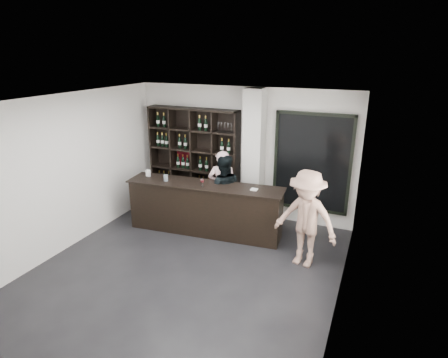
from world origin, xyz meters
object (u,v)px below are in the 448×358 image
at_px(wine_shelf, 194,160).
at_px(taster_black, 223,192).
at_px(customer, 306,219).
at_px(taster_pink, 222,189).
at_px(tasting_counter, 205,208).

height_order(wine_shelf, taster_black, wine_shelf).
bearing_deg(customer, wine_shelf, 165.44).
xyz_separation_m(wine_shelf, customer, (2.95, -1.52, -0.33)).
xyz_separation_m(taster_pink, customer, (1.95, -0.89, 0.04)).
bearing_deg(wine_shelf, customer, -27.18).
bearing_deg(wine_shelf, tasting_counter, -53.51).
relative_size(tasting_counter, customer, 1.85).
bearing_deg(tasting_counter, taster_black, 50.40).
relative_size(tasting_counter, taster_pink, 1.93).
height_order(tasting_counter, customer, customer).
bearing_deg(tasting_counter, taster_pink, 60.94).
bearing_deg(customer, taster_pink, 168.14).
distance_m(wine_shelf, tasting_counter, 1.50).
relative_size(taster_black, customer, 0.92).
bearing_deg(wine_shelf, taster_pink, -32.09).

